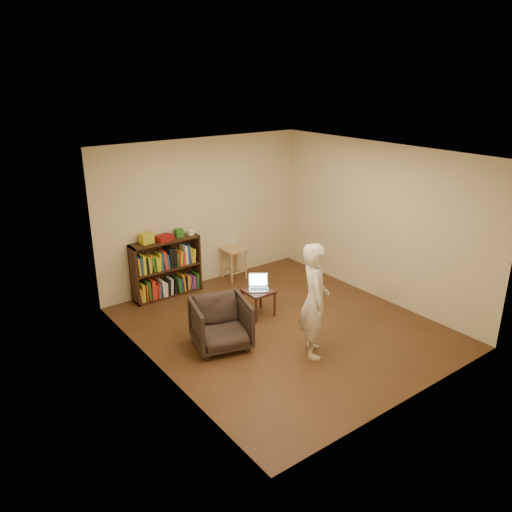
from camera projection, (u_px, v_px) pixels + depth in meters
floor at (283, 327)px, 7.55m from camera, size 4.50×4.50×0.00m
ceiling at (287, 154)px, 6.65m from camera, size 4.50×4.50×0.00m
wall_back at (203, 212)px, 8.79m from camera, size 4.00×0.00×4.00m
wall_left at (156, 278)px, 5.98m from camera, size 0.00×4.50×4.50m
wall_right at (378, 222)px, 8.22m from camera, size 0.00×4.50×4.50m
bookshelf at (166, 271)px, 8.49m from camera, size 1.20×0.30×1.00m
box_yellow at (146, 238)px, 8.11m from camera, size 0.23×0.18×0.17m
red_cloth at (164, 238)px, 8.25m from camera, size 0.31×0.25×0.09m
box_green at (179, 233)px, 8.44m from camera, size 0.15×0.15×0.13m
box_white at (190, 232)px, 8.56m from camera, size 0.10×0.10×0.08m
stool at (234, 254)px, 9.19m from camera, size 0.41×0.41×0.59m
armchair at (221, 324)px, 6.91m from camera, size 0.93×0.94×0.70m
side_table at (258, 294)px, 7.81m from camera, size 0.42×0.42×0.43m
laptop at (258, 285)px, 7.83m from camera, size 0.43×0.44×0.20m
person at (314, 300)px, 6.57m from camera, size 0.64×0.69×1.59m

